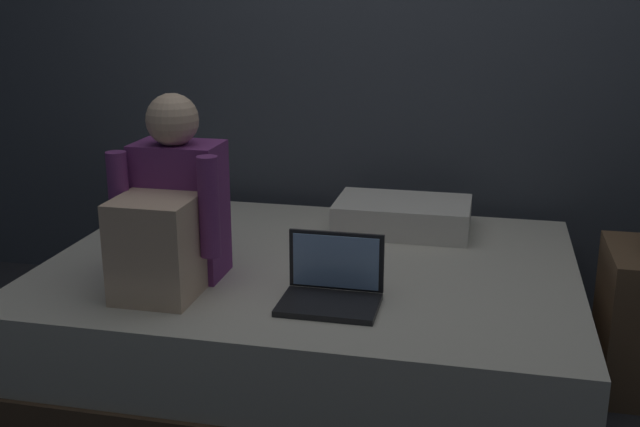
% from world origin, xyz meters
% --- Properties ---
extents(ground_plane, '(8.00, 8.00, 0.00)m').
position_xyz_m(ground_plane, '(0.00, 0.00, 0.00)').
color(ground_plane, '#2D2D33').
extents(wall_back, '(5.60, 0.10, 2.70)m').
position_xyz_m(wall_back, '(0.00, 1.20, 1.35)').
color(wall_back, '#424751').
rests_on(wall_back, ground_plane).
extents(bed, '(2.00, 1.50, 0.47)m').
position_xyz_m(bed, '(-0.20, 0.30, 0.23)').
color(bed, brown).
rests_on(bed, ground_plane).
extents(person_sitting, '(0.39, 0.44, 0.66)m').
position_xyz_m(person_sitting, '(-0.62, -0.02, 0.72)').
color(person_sitting, '#75337A').
rests_on(person_sitting, bed).
extents(laptop, '(0.32, 0.23, 0.22)m').
position_xyz_m(laptop, '(-0.04, -0.07, 0.52)').
color(laptop, black).
rests_on(laptop, bed).
extents(pillow, '(0.56, 0.36, 0.13)m').
position_xyz_m(pillow, '(0.09, 0.75, 0.53)').
color(pillow, silver).
rests_on(pillow, bed).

